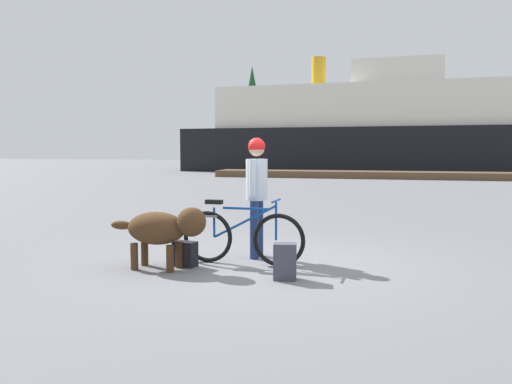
{
  "coord_description": "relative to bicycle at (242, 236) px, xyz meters",
  "views": [
    {
      "loc": [
        1.8,
        -6.89,
        1.58
      ],
      "look_at": [
        -0.34,
        0.54,
        0.96
      ],
      "focal_mm": 36.11,
      "sensor_mm": 36.0,
      "label": 1
    }
  ],
  "objects": [
    {
      "name": "pine_tree_center",
      "position": [
        -2.25,
        48.2,
        5.68
      ],
      "size": [
        2.96,
        2.96,
        10.0
      ],
      "color": "#4C331E",
      "rests_on": "ground_plane"
    },
    {
      "name": "ground_plane",
      "position": [
        0.35,
        0.14,
        -0.4
      ],
      "size": [
        160.0,
        160.0,
        0.0
      ],
      "primitive_type": "plane",
      "color": "slate"
    },
    {
      "name": "handbag_pannier",
      "position": [
        -0.71,
        -0.32,
        -0.22
      ],
      "size": [
        0.35,
        0.24,
        0.34
      ],
      "primitive_type": "cube",
      "rotation": [
        0.0,
        0.0,
        -0.2
      ],
      "color": "black",
      "rests_on": "ground_plane"
    },
    {
      "name": "person_cyclist",
      "position": [
        0.07,
        0.52,
        0.68
      ],
      "size": [
        0.32,
        0.53,
        1.78
      ],
      "color": "navy",
      "rests_on": "ground_plane"
    },
    {
      "name": "pine_tree_far_left",
      "position": [
        -13.65,
        46.71,
        6.53
      ],
      "size": [
        2.89,
        2.89,
        10.65
      ],
      "color": "#4C331E",
      "rests_on": "ground_plane"
    },
    {
      "name": "dock_pier",
      "position": [
        0.46,
        24.05,
        -0.2
      ],
      "size": [
        18.86,
        2.41,
        0.4
      ],
      "primitive_type": "cube",
      "color": "brown",
      "rests_on": "ground_plane"
    },
    {
      "name": "bicycle",
      "position": [
        0.0,
        0.0,
        0.0
      ],
      "size": [
        1.77,
        0.44,
        0.92
      ],
      "color": "black",
      "rests_on": "ground_plane"
    },
    {
      "name": "dog",
      "position": [
        -0.91,
        -0.56,
        0.16
      ],
      "size": [
        1.39,
        0.52,
        0.85
      ],
      "color": "#472D19",
      "rests_on": "ground_plane"
    },
    {
      "name": "backpack",
      "position": [
        0.77,
        -0.66,
        -0.17
      ],
      "size": [
        0.31,
        0.25,
        0.45
      ],
      "primitive_type": "cube",
      "rotation": [
        0.0,
        0.0,
        0.19
      ],
      "color": "#3F3F4C",
      "rests_on": "ground_plane"
    },
    {
      "name": "ferry_boat",
      "position": [
        -1.08,
        34.04,
        2.76
      ],
      "size": [
        27.1,
        7.14,
        8.92
      ],
      "color": "black",
      "rests_on": "ground_plane"
    }
  ]
}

